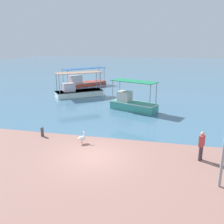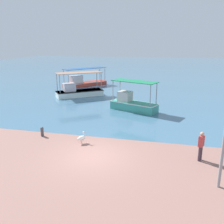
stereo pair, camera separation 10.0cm
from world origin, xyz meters
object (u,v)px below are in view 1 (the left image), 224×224
Objects in this scene: fishing_boat_outer at (78,91)px; fishing_boat_center at (83,82)px; pelican at (82,138)px; fisherman_standing at (201,145)px; mooring_bollard at (42,131)px; fishing_boat_far_left at (132,103)px.

fishing_boat_outer is 0.88× the size of fishing_boat_center.
fishing_boat_outer is at bearing 111.62° from pelican.
mooring_bollard is at bearing 172.58° from fisherman_standing.
fishing_boat_outer is 19.11m from fisherman_standing.
fishing_boat_outer is at bearing 99.76° from mooring_bollard.
mooring_bollard is at bearing -121.92° from fishing_boat_far_left.
fishing_boat_center is at bearing 124.17° from fisherman_standing.
pelican is at bearing -102.63° from fishing_boat_far_left.
pelican is at bearing -68.38° from fishing_boat_outer.
fisherman_standing is at bearing -48.62° from fishing_boat_outer.
fishing_boat_outer is 8.12× the size of mooring_bollard.
fishing_boat_far_left is 10.93m from fisherman_standing.
fisherman_standing is (7.25, -0.77, 0.53)m from pelican.
fisherman_standing reaches higher than pelican.
pelican is 3.20m from mooring_bollard.
fishing_boat_far_left is 9.02m from pelican.
fisherman_standing is (14.44, -21.27, 0.29)m from fishing_boat_center.
fishing_boat_outer is 13.18m from mooring_bollard.
fishing_boat_far_left is 14.86m from fishing_boat_center.
mooring_bollard is at bearing -80.24° from fishing_boat_outer.
fishing_boat_outer is at bearing 146.99° from fishing_boat_far_left.
fishing_boat_center is 7.83× the size of pelican.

